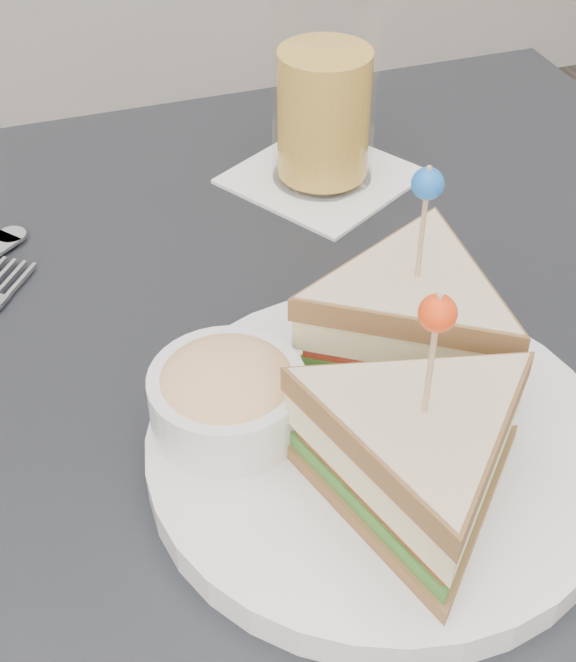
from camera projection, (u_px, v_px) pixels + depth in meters
The scene contains 3 objects.
table at pixel (278, 496), 0.58m from camera, with size 0.80×0.80×0.75m.
plate_meal at pixel (389, 398), 0.48m from camera, with size 0.31×0.31×0.15m.
drink_set at pixel (324, 96), 0.68m from camera, with size 0.17×0.17×0.16m.
Camera 1 is at (-0.11, -0.36, 1.13)m, focal length 50.00 mm.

